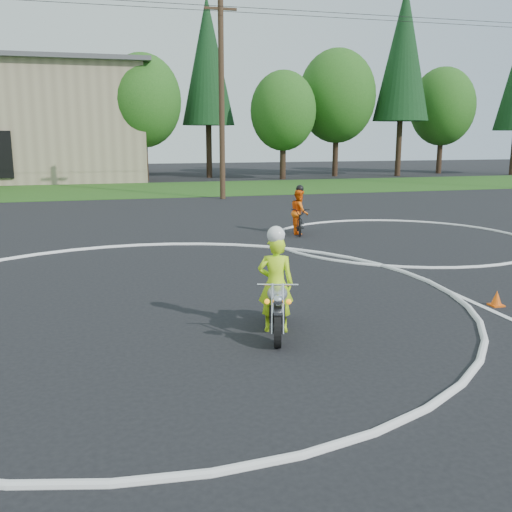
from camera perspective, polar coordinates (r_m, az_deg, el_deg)
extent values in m
plane|color=black|center=(8.53, -8.19, -10.18)|extent=(120.00, 120.00, 0.00)
cube|color=#1E4714|center=(35.02, -13.43, 6.42)|extent=(120.00, 10.00, 0.02)
torus|color=silver|center=(11.36, -9.98, -4.54)|extent=(12.12, 12.12, 0.12)
torus|color=silver|center=(18.44, 14.13, 1.64)|extent=(8.10, 8.10, 0.10)
cylinder|color=black|center=(8.83, 2.17, -7.39)|extent=(0.26, 0.56, 0.55)
cylinder|color=black|center=(10.04, 2.08, -4.98)|extent=(0.26, 0.56, 0.55)
cube|color=black|center=(9.45, 2.13, -5.50)|extent=(0.38, 0.55, 0.27)
ellipsoid|color=#AAABAF|center=(9.17, 2.16, -3.78)|extent=(0.48, 0.65, 0.26)
cube|color=black|center=(9.62, 2.12, -3.25)|extent=(0.38, 0.59, 0.09)
cylinder|color=#BBBBC1|center=(8.80, 1.65, -5.27)|extent=(0.13, 0.33, 0.73)
cylinder|color=silver|center=(8.80, 2.72, -5.28)|extent=(0.13, 0.33, 0.73)
cube|color=#BABAC0|center=(8.72, 2.19, -5.62)|extent=(0.18, 0.23, 0.05)
cylinder|color=white|center=(8.85, 2.19, -2.89)|extent=(0.62, 0.21, 0.03)
sphere|color=silver|center=(8.59, 2.21, -4.44)|extent=(0.16, 0.16, 0.16)
sphere|color=orange|center=(8.61, 1.11, -4.57)|extent=(0.08, 0.08, 0.08)
sphere|color=orange|center=(8.62, 3.30, -4.58)|extent=(0.08, 0.08, 0.08)
cylinder|color=silver|center=(9.83, 2.95, -5.37)|extent=(0.27, 0.72, 0.07)
imported|color=#C3FC1A|center=(9.37, 1.97, -2.83)|extent=(0.67, 0.53, 1.61)
sphere|color=white|center=(9.15, 2.01, 2.12)|extent=(0.29, 0.29, 0.29)
imported|color=black|center=(18.91, 4.35, 3.55)|extent=(1.01, 1.78, 0.89)
imported|color=#FF620D|center=(18.87, 4.37, 4.44)|extent=(0.73, 0.84, 1.48)
sphere|color=black|center=(18.78, 4.40, 6.73)|extent=(0.26, 0.26, 0.26)
cone|color=#F5580C|center=(11.85, 22.93, -3.91)|extent=(0.22, 0.22, 0.30)
cube|color=#F5580C|center=(11.89, 22.87, -4.54)|extent=(0.24, 0.24, 0.03)
cylinder|color=#382619|center=(41.99, -11.04, 9.59)|extent=(0.44, 0.44, 3.24)
ellipsoid|color=#1E5116|center=(42.03, -11.27, 14.99)|extent=(5.40, 5.40, 6.48)
cylinder|color=#382619|center=(44.58, -4.72, 10.36)|extent=(0.44, 0.44, 3.96)
cone|color=black|center=(44.89, -4.87, 18.88)|extent=(3.96, 3.96, 9.35)
cylinder|color=#382619|center=(42.87, 2.70, 9.60)|extent=(0.44, 0.44, 2.88)
ellipsoid|color=#1E5116|center=(42.87, 2.75, 14.31)|extent=(4.80, 4.80, 5.76)
cylinder|color=#382619|center=(46.45, 7.94, 10.13)|extent=(0.44, 0.44, 3.60)
ellipsoid|color=#1E5116|center=(46.53, 8.10, 15.55)|extent=(6.00, 6.00, 7.20)
cylinder|color=#382619|center=(47.70, 14.07, 10.37)|extent=(0.44, 0.44, 4.32)
cone|color=black|center=(48.10, 14.53, 19.03)|extent=(4.32, 4.32, 10.20)
cylinder|color=#382619|center=(51.98, 17.88, 9.66)|extent=(0.44, 0.44, 3.24)
ellipsoid|color=#1E5116|center=(52.01, 18.17, 14.01)|extent=(5.40, 5.40, 6.48)
cylinder|color=#382619|center=(42.92, -16.53, 9.13)|extent=(0.44, 0.44, 2.88)
ellipsoid|color=#1E5116|center=(42.92, -16.81, 13.82)|extent=(4.80, 4.80, 5.76)
cylinder|color=#473321|center=(29.51, -3.46, 15.44)|extent=(0.28, 0.28, 10.00)
cube|color=#473321|center=(30.06, -3.57, 23.46)|extent=(1.60, 0.12, 0.12)
cylinder|color=black|center=(33.00, 15.34, 22.04)|extent=(20.00, 0.02, 0.02)
cylinder|color=black|center=(33.94, 14.35, 21.80)|extent=(20.00, 0.02, 0.02)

